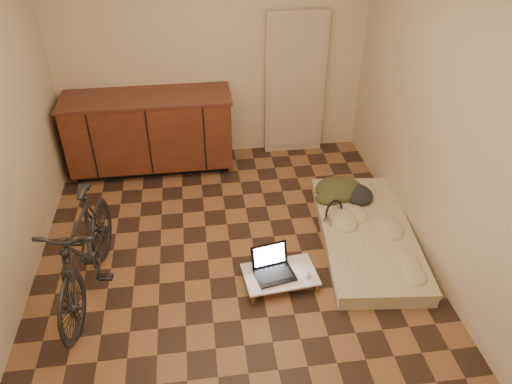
{
  "coord_description": "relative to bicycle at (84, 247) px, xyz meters",
  "views": [
    {
      "loc": [
        -0.25,
        -3.45,
        3.11
      ],
      "look_at": [
        0.26,
        0.24,
        0.55
      ],
      "focal_mm": 35.0,
      "sensor_mm": 36.0,
      "label": 1
    }
  ],
  "objects": [
    {
      "name": "room_shell",
      "position": [
        1.2,
        0.26,
        0.8
      ],
      "size": [
        3.5,
        4.0,
        2.6
      ],
      "color": "brown",
      "rests_on": "ground"
    },
    {
      "name": "cabinets",
      "position": [
        0.45,
        1.96,
        -0.03
      ],
      "size": [
        1.84,
        0.62,
        0.91
      ],
      "color": "black",
      "rests_on": "ground"
    },
    {
      "name": "appliance_panel",
      "position": [
        2.15,
        2.2,
        0.35
      ],
      "size": [
        0.7,
        0.1,
        1.7
      ],
      "primitive_type": "cube",
      "color": "beige",
      "rests_on": "ground"
    },
    {
      "name": "bicycle",
      "position": [
        0.0,
        0.0,
        0.0
      ],
      "size": [
        0.63,
        1.58,
        0.99
      ],
      "primitive_type": "imported",
      "rotation": [
        0.0,
        0.0,
        -0.12
      ],
      "color": "black",
      "rests_on": "ground"
    },
    {
      "name": "futon",
      "position": [
        2.5,
        0.32,
        -0.42
      ],
      "size": [
        1.02,
        1.83,
        0.15
      ],
      "rotation": [
        0.0,
        0.0,
        -0.11
      ],
      "color": "beige",
      "rests_on": "ground"
    },
    {
      "name": "clothing_pile",
      "position": [
        2.44,
        0.91,
        -0.24
      ],
      "size": [
        0.57,
        0.49,
        0.21
      ],
      "primitive_type": null,
      "rotation": [
        0.0,
        0.0,
        -0.11
      ],
      "color": "#3B3D23",
      "rests_on": "futon"
    },
    {
      "name": "headphones",
      "position": [
        2.22,
        0.53,
        -0.26
      ],
      "size": [
        0.35,
        0.35,
        0.18
      ],
      "primitive_type": null,
      "rotation": [
        0.0,
        0.0,
        0.58
      ],
      "color": "black",
      "rests_on": "futon"
    },
    {
      "name": "lap_desk",
      "position": [
        1.58,
        -0.11,
        -0.41
      ],
      "size": [
        0.66,
        0.46,
        0.1
      ],
      "rotation": [
        0.0,
        0.0,
        0.09
      ],
      "color": "brown",
      "rests_on": "ground"
    },
    {
      "name": "laptop",
      "position": [
        1.52,
        -0.08,
        -0.35
      ],
      "size": [
        0.38,
        0.35,
        0.22
      ],
      "rotation": [
        0.0,
        0.0,
        0.2
      ],
      "color": "black",
      "rests_on": "lap_desk"
    },
    {
      "name": "mouse",
      "position": [
        1.81,
        -0.17,
        -0.38
      ],
      "size": [
        0.07,
        0.1,
        0.03
      ],
      "primitive_type": "ellipsoid",
      "rotation": [
        0.0,
        0.0,
        -0.18
      ],
      "color": "white",
      "rests_on": "lap_desk"
    }
  ]
}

